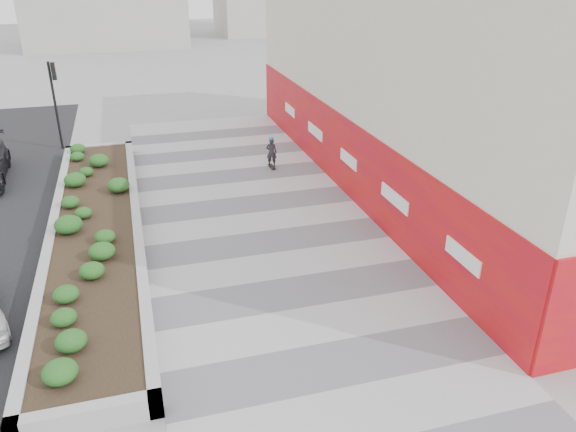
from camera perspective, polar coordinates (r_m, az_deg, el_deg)
name	(u,v)px	position (r m, az deg, el deg)	size (l,w,h in m)	color
ground	(318,329)	(14.54, 3.09, -11.36)	(160.00, 160.00, 0.00)	gray
walkway	(286,271)	(16.93, -0.22, -5.60)	(8.00, 36.00, 0.01)	#A8A8AD
building	(414,85)	(23.29, 12.65, 12.84)	(6.04, 24.08, 8.00)	beige
planter	(95,225)	(19.86, -18.99, -0.88)	(3.00, 18.00, 0.90)	#9E9EA0
traffic_signal_near	(55,92)	(29.31, -22.61, 11.51)	(0.33, 0.28, 4.20)	black
manhole_cover	(302,269)	(17.06, 1.40, -5.36)	(0.44, 0.44, 0.01)	#595654
skateboarder	(271,152)	(24.97, -1.69, 6.50)	(0.56, 0.72, 1.45)	beige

